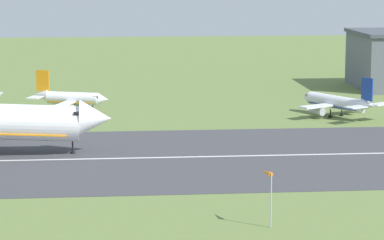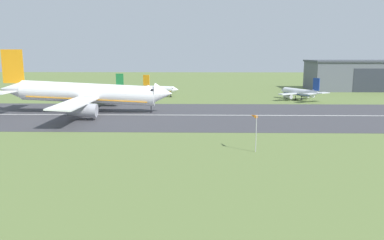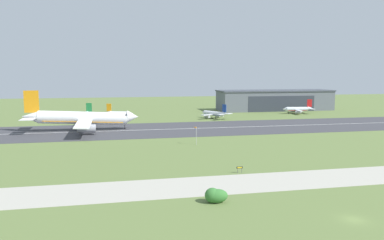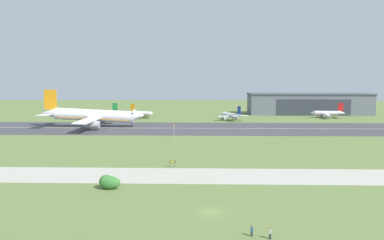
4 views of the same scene
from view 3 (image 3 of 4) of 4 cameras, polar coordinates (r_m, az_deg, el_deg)
ground_plane at (r=129.60m, az=7.98°, el=-5.03°), size 632.48×632.48×0.00m
runway_strip at (r=186.17m, az=1.74°, el=-1.25°), size 392.48×49.49×0.06m
runway_centreline at (r=186.17m, az=1.74°, el=-1.24°), size 353.23×0.70×0.01m
taxiway_road at (r=99.68m, az=14.56°, el=-8.88°), size 294.36×15.71×0.05m
hangar_building at (r=285.25m, az=12.49°, el=2.99°), size 85.20×25.08×14.84m
airplane_landing at (r=185.40m, az=-16.31°, el=0.25°), size 53.76×57.98×19.33m
airplane_parked_west at (r=233.44m, az=-17.24°, el=0.80°), size 19.88×20.85×9.55m
airplane_parked_centre at (r=225.74m, az=3.36°, el=0.97°), size 18.67×21.44×9.15m
airplane_parked_east at (r=262.59m, az=15.79°, el=1.58°), size 21.04×19.69×9.73m
airplane_parked_far_east at (r=228.47m, az=-10.98°, el=0.95°), size 17.93×19.27×9.11m
shrub_clump at (r=80.48m, az=3.51°, el=-11.43°), size 4.87×3.27×3.15m
windsock_pole at (r=143.32m, az=0.44°, el=-1.28°), size 1.27×2.67×6.91m
runway_sign at (r=103.87m, az=7.27°, el=-7.28°), size 1.75×0.13×1.79m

